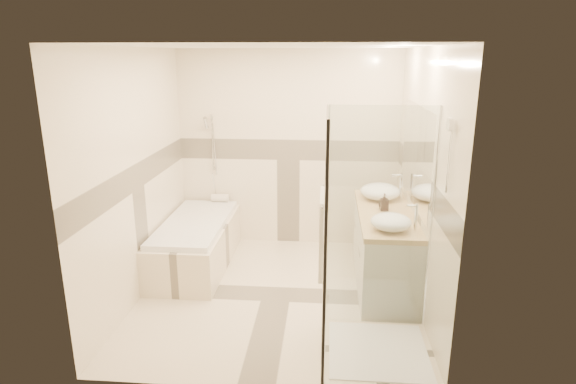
# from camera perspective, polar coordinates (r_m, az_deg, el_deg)

# --- Properties ---
(room) EXTENTS (2.82, 3.02, 2.52)m
(room) POSITION_cam_1_polar(r_m,az_deg,el_deg) (4.72, -0.78, 1.65)
(room) COLOR beige
(room) RESTS_ON ground
(bathtub) EXTENTS (0.75, 1.70, 0.56)m
(bathtub) POSITION_cam_1_polar(r_m,az_deg,el_deg) (5.81, -10.85, -5.71)
(bathtub) COLOR beige
(bathtub) RESTS_ON ground
(vanity) EXTENTS (0.58, 1.62, 0.85)m
(vanity) POSITION_cam_1_polar(r_m,az_deg,el_deg) (5.28, 11.29, -6.63)
(vanity) COLOR white
(vanity) RESTS_ON ground
(shower_enclosure) EXTENTS (0.96, 0.93, 2.04)m
(shower_enclosure) POSITION_cam_1_polar(r_m,az_deg,el_deg) (4.07, 9.11, -12.44)
(shower_enclosure) COLOR beige
(shower_enclosure) RESTS_ON ground
(vessel_sink_near) EXTENTS (0.45, 0.45, 0.18)m
(vessel_sink_near) POSITION_cam_1_polar(r_m,az_deg,el_deg) (5.52, 10.88, 0.07)
(vessel_sink_near) COLOR white
(vessel_sink_near) RESTS_ON vanity
(vessel_sink_far) EXTENTS (0.38, 0.38, 0.15)m
(vessel_sink_far) POSITION_cam_1_polar(r_m,az_deg,el_deg) (4.59, 12.11, -3.49)
(vessel_sink_far) COLOR white
(vessel_sink_far) RESTS_ON vanity
(faucet_near) EXTENTS (0.12, 0.03, 0.30)m
(faucet_near) POSITION_cam_1_polar(r_m,az_deg,el_deg) (5.53, 13.14, 0.86)
(faucet_near) COLOR silver
(faucet_near) RESTS_ON vanity
(faucet_far) EXTENTS (0.11, 0.03, 0.26)m
(faucet_far) POSITION_cam_1_polar(r_m,az_deg,el_deg) (4.60, 14.84, -2.66)
(faucet_far) COLOR silver
(faucet_far) RESTS_ON vanity
(amenity_bottle_a) EXTENTS (0.09, 0.09, 0.18)m
(amenity_bottle_a) POSITION_cam_1_polar(r_m,az_deg,el_deg) (5.13, 11.34, -1.18)
(amenity_bottle_a) COLOR black
(amenity_bottle_a) RESTS_ON vanity
(amenity_bottle_b) EXTENTS (0.14, 0.14, 0.14)m
(amenity_bottle_b) POSITION_cam_1_polar(r_m,az_deg,el_deg) (5.17, 11.28, -1.29)
(amenity_bottle_b) COLOR black
(amenity_bottle_b) RESTS_ON vanity
(folded_towels) EXTENTS (0.15, 0.24, 0.08)m
(folded_towels) POSITION_cam_1_polar(r_m,az_deg,el_deg) (5.80, 10.58, 0.33)
(folded_towels) COLOR white
(folded_towels) RESTS_ON vanity
(rolled_towel) EXTENTS (0.23, 0.10, 0.10)m
(rolled_towel) POSITION_cam_1_polar(r_m,az_deg,el_deg) (6.38, -8.04, -0.69)
(rolled_towel) COLOR white
(rolled_towel) RESTS_ON bathtub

